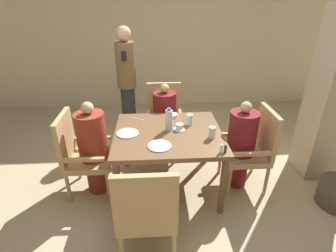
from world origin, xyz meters
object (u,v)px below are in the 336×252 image
object	(u,v)px
plate_main_right	(128,133)
standing_host	(127,80)
chair_far_side	(164,116)
diner_in_right_chair	(241,144)
teacup_with_saucer	(179,127)
water_bottle	(169,120)
glass_tall_mid	(212,133)
chair_left_side	(81,152)
diner_in_left_chair	(93,148)
bowl_small	(173,115)
plate_main_left	(159,146)
glass_tall_near	(190,120)
diner_in_far_chair	(165,119)
chair_near_corner	(147,209)
chair_right_side	(253,147)

from	to	relation	value
plate_main_right	standing_host	bearing A→B (deg)	94.36
chair_far_side	diner_in_right_chair	world-z (taller)	diner_in_right_chair
teacup_with_saucer	water_bottle	world-z (taller)	water_bottle
glass_tall_mid	teacup_with_saucer	bearing A→B (deg)	147.17
chair_left_side	diner_in_right_chair	world-z (taller)	diner_in_right_chair
diner_in_left_chair	chair_far_side	xyz separation A→B (m)	(0.84, 0.92, -0.06)
chair_left_side	chair_far_side	bearing A→B (deg)	43.02
diner_in_right_chair	teacup_with_saucer	distance (m)	0.75
teacup_with_saucer	bowl_small	xyz separation A→B (m)	(-0.05, 0.35, -0.01)
plate_main_left	water_bottle	size ratio (longest dim) A/B	0.90
chair_far_side	glass_tall_near	size ratio (longest dim) A/B	7.59
chair_far_side	diner_in_right_chair	size ratio (longest dim) A/B	0.90
glass_tall_near	water_bottle	bearing A→B (deg)	-154.13
diner_in_far_chair	standing_host	size ratio (longest dim) A/B	0.62
glass_tall_near	chair_far_side	bearing A→B (deg)	109.03
chair_far_side	plate_main_right	world-z (taller)	chair_far_side
diner_in_right_chair	bowl_small	xyz separation A→B (m)	(-0.76, 0.40, 0.21)
plate_main_left	glass_tall_mid	size ratio (longest dim) A/B	1.86
plate_main_left	chair_far_side	bearing A→B (deg)	84.95
chair_left_side	chair_near_corner	bearing A→B (deg)	-50.84
diner_in_far_chair	plate_main_right	size ratio (longest dim) A/B	4.40
teacup_with_saucer	glass_tall_mid	size ratio (longest dim) A/B	1.00
plate_main_left	water_bottle	bearing A→B (deg)	71.33
diner_in_far_chair	teacup_with_saucer	world-z (taller)	diner_in_far_chair
diner_in_far_chair	chair_right_side	size ratio (longest dim) A/B	1.08
chair_left_side	diner_in_left_chair	world-z (taller)	diner_in_left_chair
diner_in_right_chair	diner_in_left_chair	bearing A→B (deg)	-180.00
bowl_small	diner_in_right_chair	bearing A→B (deg)	-27.68
diner_in_left_chair	diner_in_right_chair	distance (m)	1.68
chair_right_side	teacup_with_saucer	size ratio (longest dim) A/B	7.56
diner_in_far_chair	glass_tall_near	distance (m)	0.71
diner_in_right_chair	bowl_small	size ratio (longest dim) A/B	8.78
chair_left_side	plate_main_right	size ratio (longest dim) A/B	4.09
diner_in_far_chair	chair_right_side	xyz separation A→B (m)	(0.99, -0.77, -0.02)
diner_in_right_chair	glass_tall_mid	size ratio (longest dim) A/B	8.42
chair_far_side	plate_main_right	bearing A→B (deg)	-115.67
chair_far_side	bowl_small	size ratio (longest dim) A/B	7.92
chair_left_side	standing_host	world-z (taller)	standing_host
glass_tall_mid	glass_tall_near	bearing A→B (deg)	120.32
standing_host	plate_main_left	bearing A→B (deg)	-75.47
chair_left_side	diner_in_right_chair	xyz separation A→B (m)	(1.83, 0.00, 0.04)
diner_in_far_chair	water_bottle	size ratio (longest dim) A/B	3.96
chair_left_side	chair_right_side	world-z (taller)	same
chair_left_side	water_bottle	world-z (taller)	water_bottle
diner_in_left_chair	chair_right_side	bearing A→B (deg)	-0.00
plate_main_right	teacup_with_saucer	bearing A→B (deg)	6.04
diner_in_left_chair	diner_in_right_chair	bearing A→B (deg)	0.00
glass_tall_near	teacup_with_saucer	bearing A→B (deg)	-137.11
chair_far_side	chair_near_corner	xyz separation A→B (m)	(-0.24, -1.84, 0.00)
chair_near_corner	glass_tall_near	xyz separation A→B (m)	(0.50, 1.09, 0.29)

